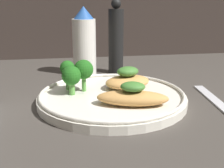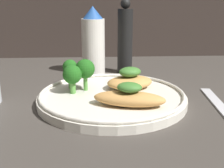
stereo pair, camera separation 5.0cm
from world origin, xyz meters
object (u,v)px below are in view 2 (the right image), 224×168
broccoli_bunch (77,71)px  sauce_bottle (93,42)px  pepper_grinder (125,40)px  plate (112,97)px

broccoli_bunch → sauce_bottle: sauce_bottle is taller
sauce_bottle → pepper_grinder: bearing=0.0°
pepper_grinder → broccoli_bunch: bearing=-120.1°
broccoli_bunch → plate: bearing=-22.4°
plate → broccoli_bunch: (-6.22, 2.56, 4.19)cm
plate → broccoli_bunch: size_ratio=4.32×
sauce_bottle → pepper_grinder: pepper_grinder is taller
plate → broccoli_bunch: broccoli_bunch is taller
pepper_grinder → plate: bearing=-101.9°
broccoli_bunch → sauce_bottle: size_ratio=0.38×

